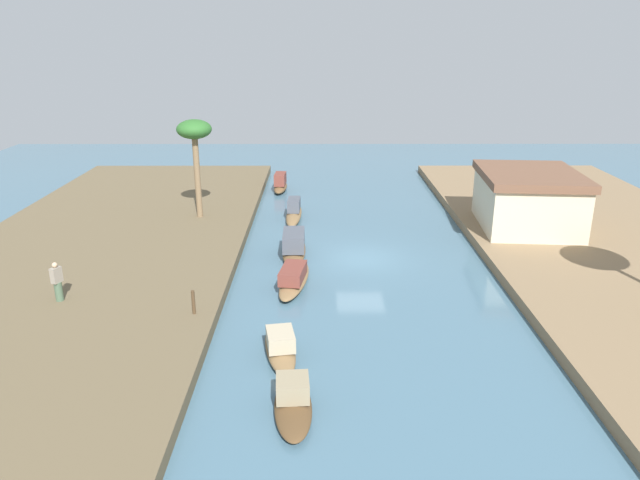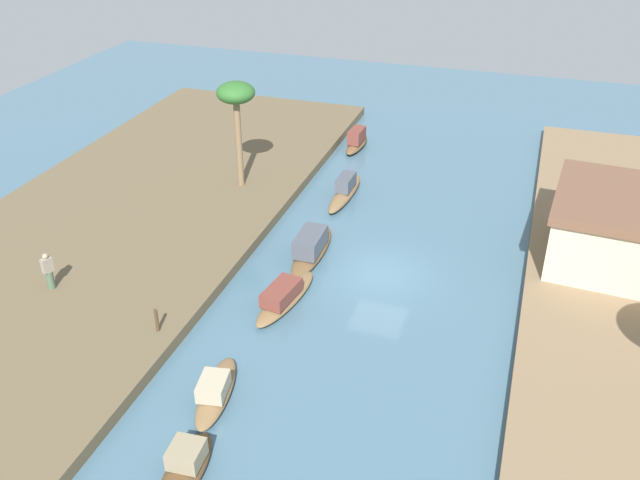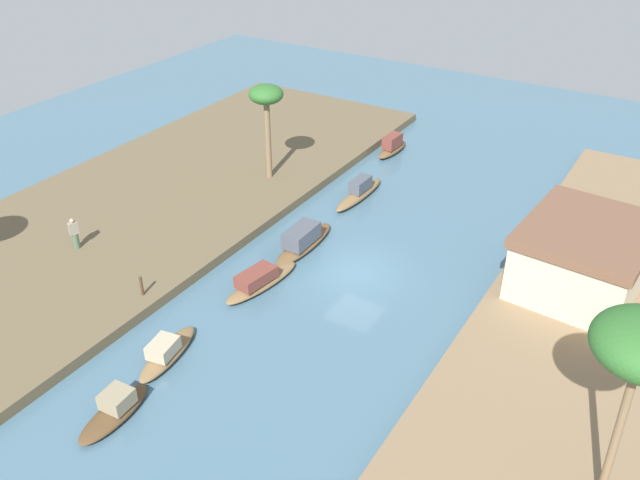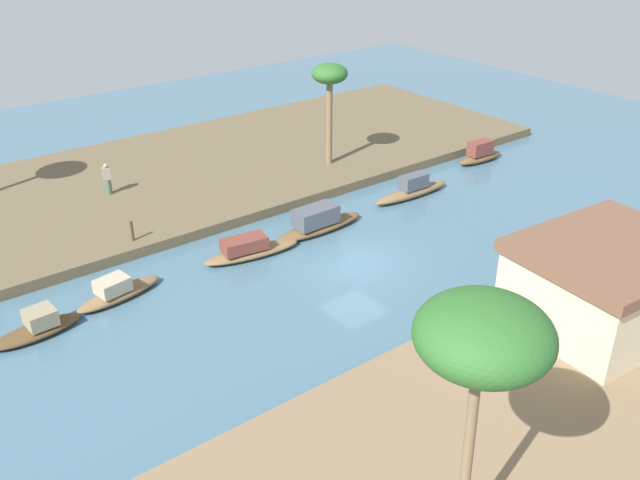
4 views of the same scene
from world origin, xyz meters
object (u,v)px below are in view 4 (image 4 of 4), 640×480
object	(u,v)px
riverside_building	(607,283)
sampan_near_left_bank	(318,222)
person_on_near_bank	(108,180)
palm_tree_right_tall	(483,339)
mooring_post	(132,231)
sampan_upstream_small	(412,190)
sampan_with_tall_canopy	(480,154)
sampan_foreground	(37,327)
palm_tree_left_near	(330,79)
sampan_with_red_awning	(117,291)
sampan_downstream_large	(249,249)

from	to	relation	value
riverside_building	sampan_near_left_bank	bearing A→B (deg)	-71.70
person_on_near_bank	riverside_building	distance (m)	24.94
palm_tree_right_tall	mooring_post	bearing A→B (deg)	-90.80
sampan_upstream_small	riverside_building	bearing A→B (deg)	77.34
sampan_with_tall_canopy	sampan_foreground	bearing A→B (deg)	7.08
sampan_near_left_bank	mooring_post	world-z (taller)	mooring_post
person_on_near_bank	palm_tree_left_near	world-z (taller)	palm_tree_left_near
sampan_with_red_awning	person_on_near_bank	size ratio (longest dim) A/B	2.32
palm_tree_left_near	riverside_building	xyz separation A→B (m)	(2.10, 19.26, -3.34)
sampan_near_left_bank	mooring_post	bearing A→B (deg)	-25.36
sampan_near_left_bank	palm_tree_right_tall	distance (m)	19.64
sampan_foreground	person_on_near_bank	bearing A→B (deg)	-128.61
sampan_near_left_bank	person_on_near_bank	world-z (taller)	person_on_near_bank
sampan_foreground	palm_tree_left_near	bearing A→B (deg)	-165.07
palm_tree_left_near	sampan_with_tall_canopy	bearing A→B (deg)	152.09
sampan_downstream_large	riverside_building	distance (m)	15.15
sampan_upstream_small	palm_tree_left_near	size ratio (longest dim) A/B	0.87
mooring_post	palm_tree_left_near	bearing A→B (deg)	-170.20
mooring_post	riverside_building	distance (m)	20.39
sampan_near_left_bank	palm_tree_left_near	size ratio (longest dim) A/B	0.86
sampan_foreground	palm_tree_left_near	xyz separation A→B (m)	(-19.11, -6.48, 5.16)
palm_tree_left_near	palm_tree_right_tall	distance (m)	26.50
palm_tree_right_tall	sampan_with_tall_canopy	bearing A→B (deg)	-140.33
sampan_with_red_awning	mooring_post	world-z (taller)	mooring_post
palm_tree_right_tall	riverside_building	distance (m)	12.87
sampan_with_red_awning	sampan_downstream_large	bearing A→B (deg)	167.81
sampan_downstream_large	sampan_foreground	bearing A→B (deg)	10.37
sampan_upstream_small	sampan_with_tall_canopy	xyz separation A→B (m)	(-7.05, -1.29, 0.10)
sampan_with_tall_canopy	mooring_post	bearing A→B (deg)	-2.76
sampan_upstream_small	sampan_with_tall_canopy	world-z (taller)	sampan_with_tall_canopy
palm_tree_right_tall	sampan_upstream_small	bearing A→B (deg)	-131.40
mooring_post	palm_tree_left_near	size ratio (longest dim) A/B	0.17
palm_tree_left_near	riverside_building	distance (m)	19.66
riverside_building	person_on_near_bank	bearing A→B (deg)	-61.79
sampan_downstream_large	palm_tree_right_tall	size ratio (longest dim) A/B	0.67
sampan_downstream_large	person_on_near_bank	distance (m)	10.10
sampan_downstream_large	sampan_upstream_small	world-z (taller)	sampan_upstream_small
sampan_downstream_large	sampan_with_red_awning	xyz separation A→B (m)	(6.23, -0.25, -0.03)
sampan_upstream_small	person_on_near_bank	world-z (taller)	person_on_near_bank
sampan_near_left_bank	palm_tree_left_near	distance (m)	9.46
mooring_post	sampan_near_left_bank	bearing A→B (deg)	155.42
sampan_downstream_large	palm_tree_left_near	size ratio (longest dim) A/B	0.81
person_on_near_bank	riverside_building	size ratio (longest dim) A/B	0.25
sampan_upstream_small	palm_tree_right_tall	world-z (taller)	palm_tree_right_tall
sampan_near_left_bank	palm_tree_left_near	bearing A→B (deg)	-132.71
sampan_downstream_large	sampan_near_left_bank	size ratio (longest dim) A/B	0.95
sampan_near_left_bank	person_on_near_bank	xyz separation A→B (m)	(6.76, -9.53, 0.83)
sampan_with_tall_canopy	person_on_near_bank	distance (m)	21.99
sampan_near_left_bank	sampan_upstream_small	size ratio (longest dim) A/B	0.99
palm_tree_right_tall	sampan_foreground	bearing A→B (deg)	-71.41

